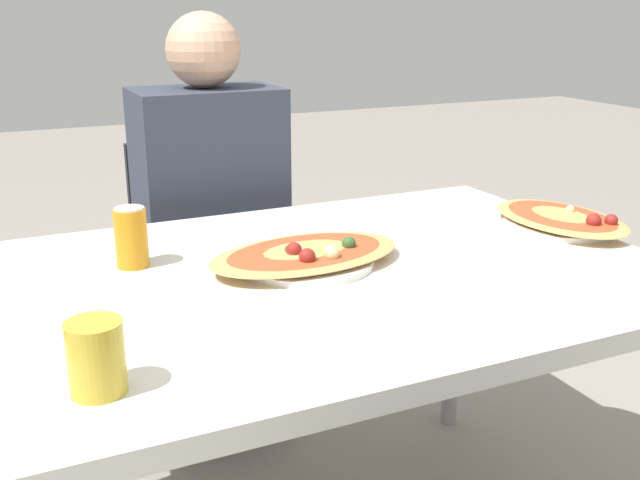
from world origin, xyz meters
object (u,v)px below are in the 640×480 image
chair_far_seated (204,266)px  pizza_second (561,220)px  person_seated (211,200)px  soda_can (131,237)px  drink_glass (96,357)px  pizza_main (306,255)px  dining_table (331,298)px

chair_far_seated → pizza_second: chair_far_seated is taller
person_seated → soda_can: 0.61m
soda_can → drink_glass: bearing=-106.7°
chair_far_seated → drink_glass: chair_far_seated is taller
person_seated → soda_can: bearing=57.8°
pizza_main → pizza_second: same height
drink_glass → pizza_second: bearing=16.9°
drink_glass → pizza_second: (1.15, 0.35, -0.03)m
dining_table → soda_can: size_ratio=10.90×
person_seated → drink_glass: (-0.48, -1.02, 0.07)m
soda_can → person_seated: bearing=57.8°
dining_table → person_seated: (-0.04, 0.70, 0.05)m
person_seated → pizza_second: (0.67, -0.67, 0.04)m
dining_table → soda_can: bearing=152.8°
chair_far_seated → pizza_second: 1.07m
chair_far_seated → soda_can: 0.77m
pizza_main → drink_glass: 0.60m
chair_far_seated → person_seated: (-0.00, -0.11, 0.24)m
dining_table → pizza_second: size_ratio=3.62×
pizza_second → drink_glass: bearing=-163.1°
dining_table → pizza_second: (0.63, 0.03, 0.08)m
chair_far_seated → person_seated: size_ratio=0.70×
pizza_main → drink_glass: bearing=-142.8°
person_seated → pizza_main: person_seated is taller
person_seated → pizza_main: bearing=90.1°
pizza_main → chair_far_seated: bearing=90.1°
soda_can → drink_glass: 0.53m
person_seated → pizza_main: 0.66m
pizza_second → chair_far_seated: bearing=130.5°
chair_far_seated → soda_can: bearing=62.5°
chair_far_seated → pizza_main: bearing=90.1°
person_seated → pizza_main: size_ratio=2.83×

